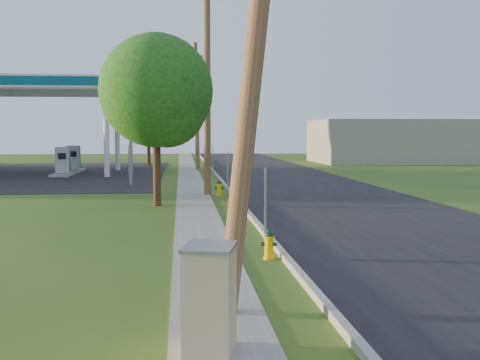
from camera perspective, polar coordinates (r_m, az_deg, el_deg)
The scene contains 20 objects.
ground_plane at distance 10.84m, azimuth 4.25°, elevation -10.79°, with size 140.00×140.00×0.00m, color #1F4718.
road at distance 21.44m, azimuth 11.53°, elevation -3.19°, with size 8.00×120.00×0.02m, color black.
curb at distance 20.61m, azimuth 0.84°, elevation -3.22°, with size 0.15×120.00×0.15m, color gray.
sidewalk at distance 20.50m, azimuth -4.04°, elevation -3.45°, with size 1.50×120.00×0.03m, color gray.
utility_pole_near at distance 9.57m, azimuth 1.81°, elevation 16.23°, with size 1.40×0.32×9.48m.
utility_pole_mid at distance 27.40m, azimuth -3.14°, elevation 8.93°, with size 1.40×0.32×9.80m.
utility_pole_far at distance 45.35m, azimuth -4.15°, elevation 7.00°, with size 1.40×0.32×9.50m.
sign_post_near at distance 14.76m, azimuth 2.42°, elevation -2.71°, with size 0.05×0.04×2.00m, color gray.
sign_post_mid at distance 26.44m, azimuth -1.17°, elevation 0.51°, with size 0.05×0.04×2.00m, color gray.
sign_post_far at distance 38.59m, azimuth -2.59°, elevation 1.79°, with size 0.05×0.04×2.00m, color gray.
fuel_pump_ne at distance 41.07m, azimuth -16.44°, elevation 1.39°, with size 1.20×3.20×1.90m.
fuel_pump_se at distance 45.00m, azimuth -15.49°, elevation 1.67°, with size 1.20×3.20×1.90m.
price_pylon at distance 33.00m, azimuth -10.44°, elevation 8.95°, with size 0.34×2.04×6.85m.
distant_building at distance 58.74m, azimuth 14.08°, elevation 3.58°, with size 14.00×10.00×4.00m, color gray.
tree_verge at distance 23.49m, azimuth -7.73°, elevation 8.00°, with size 4.40×4.40×6.66m.
tree_lot at distance 52.04m, azimuth -8.60°, elevation 6.84°, with size 5.10×5.10×7.74m.
hydrant_near at distance 13.64m, azimuth 2.76°, elevation -6.13°, with size 0.36×0.32×0.69m.
hydrant_mid at distance 26.98m, azimuth -1.99°, elevation -0.78°, with size 0.38×0.34×0.72m.
hydrant_far at distance 38.75m, azimuth -3.06°, elevation 0.82°, with size 0.36×0.32×0.69m.
utility_cabinet at distance 7.89m, azimuth -2.88°, elevation -11.26°, with size 0.80×0.95×1.43m.
Camera 1 is at (-1.81, -10.29, 2.87)m, focal length 45.00 mm.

